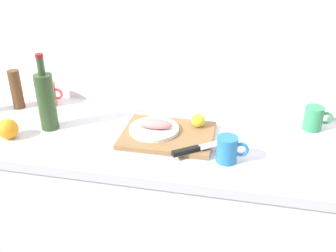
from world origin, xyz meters
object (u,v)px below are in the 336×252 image
object	(u,v)px
cutting_board	(168,135)
chef_knife	(199,148)
coffee_mug_1	(228,149)
coffee_mug_2	(314,118)
pepper_mill	(16,90)
wine_bottle	(46,100)
coffee_mug_0	(47,94)
lemon_0	(198,120)
white_plate	(154,129)
fish_fillet	(154,124)

from	to	relation	value
cutting_board	chef_knife	distance (m)	0.18
chef_knife	coffee_mug_1	xyz separation A→B (m)	(0.11, -0.02, 0.02)
coffee_mug_2	pepper_mill	size ratio (longest dim) A/B	0.64
coffee_mug_1	wine_bottle	bearing A→B (deg)	171.87
cutting_board	coffee_mug_0	size ratio (longest dim) A/B	2.85
wine_bottle	pepper_mill	xyz separation A→B (m)	(-0.24, 0.16, -0.04)
wine_bottle	lemon_0	bearing A→B (deg)	9.51
coffee_mug_1	lemon_0	bearing A→B (deg)	122.91
cutting_board	white_plate	xyz separation A→B (m)	(-0.06, 0.00, 0.02)
chef_knife	coffee_mug_0	bearing A→B (deg)	122.42
lemon_0	coffee_mug_0	distance (m)	0.75
wine_bottle	cutting_board	bearing A→B (deg)	2.86
white_plate	chef_knife	world-z (taller)	chef_knife
cutting_board	coffee_mug_0	bearing A→B (deg)	162.88
fish_fillet	cutting_board	bearing A→B (deg)	-3.62
cutting_board	lemon_0	size ratio (longest dim) A/B	6.35
white_plate	lemon_0	size ratio (longest dim) A/B	3.52
chef_knife	fish_fillet	bearing A→B (deg)	114.18
lemon_0	coffee_mug_2	bearing A→B (deg)	13.50
cutting_board	coffee_mug_2	xyz separation A→B (m)	(0.59, 0.19, 0.04)
wine_bottle	coffee_mug_2	world-z (taller)	wine_bottle
coffee_mug_2	wine_bottle	bearing A→B (deg)	-168.75
coffee_mug_2	pepper_mill	world-z (taller)	pepper_mill
cutting_board	coffee_mug_0	distance (m)	0.66
pepper_mill	lemon_0	bearing A→B (deg)	-3.65
lemon_0	coffee_mug_1	size ratio (longest dim) A/B	0.50
wine_bottle	coffee_mug_1	bearing A→B (deg)	-8.13
white_plate	wine_bottle	size ratio (longest dim) A/B	0.63
coffee_mug_1	pepper_mill	xyz separation A→B (m)	(-1.00, 0.27, 0.04)
lemon_0	chef_knife	bearing A→B (deg)	-81.38
lemon_0	pepper_mill	world-z (taller)	pepper_mill
chef_knife	lemon_0	xyz separation A→B (m)	(-0.03, 0.19, 0.02)
cutting_board	fish_fillet	world-z (taller)	fish_fillet
white_plate	fish_fillet	world-z (taller)	fish_fillet
lemon_0	wine_bottle	distance (m)	0.63
cutting_board	coffee_mug_1	distance (m)	0.29
wine_bottle	coffee_mug_1	size ratio (longest dim) A/B	2.79
white_plate	fish_fillet	distance (m)	0.03
pepper_mill	wine_bottle	bearing A→B (deg)	-33.52
cutting_board	white_plate	bearing A→B (deg)	176.38
white_plate	chef_knife	bearing A→B (deg)	-29.80
white_plate	coffee_mug_1	xyz separation A→B (m)	(0.31, -0.14, 0.02)
coffee_mug_1	fish_fillet	bearing A→B (deg)	155.98
chef_knife	coffee_mug_1	bearing A→B (deg)	-47.97
lemon_0	coffee_mug_1	world-z (taller)	coffee_mug_1
coffee_mug_2	pepper_mill	bearing A→B (deg)	-177.47
wine_bottle	pepper_mill	world-z (taller)	wine_bottle
cutting_board	white_plate	distance (m)	0.06
chef_knife	coffee_mug_1	distance (m)	0.11
fish_fillet	coffee_mug_2	size ratio (longest dim) A/B	1.30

